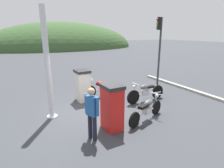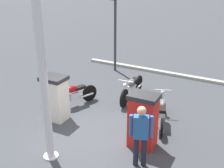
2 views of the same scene
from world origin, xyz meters
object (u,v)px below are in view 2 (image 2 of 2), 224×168
Objects in this scene: fuel_pump_near at (143,120)px; canopy_support_pole at (44,88)px; fuel_pump_far at (55,98)px; attendant_person at (141,133)px; roadside_traffic_light at (114,13)px; motorcycle_extra at (132,88)px; motorcycle_near_pump at (162,111)px; motorcycle_far_pump at (74,95)px.

canopy_support_pole is at bearing 131.82° from fuel_pump_near.
attendant_person reaches higher than fuel_pump_far.
fuel_pump_far is 0.37× the size of canopy_support_pole.
canopy_support_pole is (-1.68, 1.88, 1.18)m from fuel_pump_near.
attendant_person is at bearing -68.73° from canopy_support_pole.
canopy_support_pole reaches higher than roadside_traffic_light.
motorcycle_extra is at bearing 31.33° from fuel_pump_near.
motorcycle_extra is at bearing 54.16° from motorcycle_near_pump.
canopy_support_pole is (-0.85, 2.18, 1.03)m from attendant_person.
fuel_pump_near is 0.38× the size of canopy_support_pole.
motorcycle_near_pump is at bearing -31.71° from canopy_support_pole.
roadside_traffic_light is at bearing 40.94° from motorcycle_extra.
motorcycle_extra reaches higher than motorcycle_near_pump.
attendant_person reaches higher than motorcycle_far_pump.
canopy_support_pole is (-6.82, -1.90, -0.77)m from roadside_traffic_light.
fuel_pump_far is at bearing 90.00° from fuel_pump_near.
motorcycle_near_pump is at bearing -82.70° from motorcycle_far_pump.
attendant_person is at bearing -103.83° from fuel_pump_far.
canopy_support_pole is at bearing 176.15° from motorcycle_extra.
fuel_pump_far is at bearing -178.37° from motorcycle_far_pump.
attendant_person is (-1.86, -3.41, 0.49)m from motorcycle_far_pump.
fuel_pump_near is at bearing -143.65° from roadside_traffic_light.
motorcycle_extra is (2.61, 1.59, -0.33)m from fuel_pump_near.
motorcycle_far_pump is at bearing 136.14° from motorcycle_extra.
motorcycle_extra is at bearing -139.06° from roadside_traffic_light.
fuel_pump_near is at bearing -48.18° from canopy_support_pole.
motorcycle_near_pump is 0.48× the size of canopy_support_pole.
motorcycle_far_pump is at bearing 1.63° from fuel_pump_far.
canopy_support_pole reaches higher than fuel_pump_near.
fuel_pump_far is at bearing 150.22° from motorcycle_extra.
motorcycle_extra is 4.05m from roadside_traffic_light.
roadside_traffic_light is at bearing 9.24° from motorcycle_far_pump.
motorcycle_far_pump is at bearing 61.42° from attendant_person.
canopy_support_pole reaches higher than motorcycle_far_pump.
roadside_traffic_light is (4.11, 0.67, 2.29)m from motorcycle_far_pump.
motorcycle_near_pump is 3.18m from motorcycle_far_pump.
motorcycle_near_pump is 3.97m from canopy_support_pole.
motorcycle_far_pump is 3.34m from canopy_support_pole.
motorcycle_far_pump is 3.92m from attendant_person.
fuel_pump_near is 0.90m from attendant_person.
attendant_person is 0.41× the size of roadside_traffic_light.
roadside_traffic_light is (2.53, 2.19, 2.29)m from motorcycle_extra.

